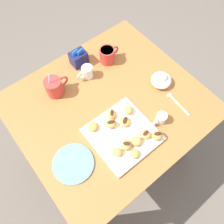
{
  "coord_description": "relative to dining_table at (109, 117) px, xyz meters",
  "views": [
    {
      "loc": [
        -0.35,
        -0.46,
        1.78
      ],
      "look_at": [
        -0.02,
        -0.05,
        0.78
      ],
      "focal_mm": 36.28,
      "sensor_mm": 36.0,
      "label": 1
    }
  ],
  "objects": [
    {
      "name": "beignet_6",
      "position": [
        -0.14,
        -0.23,
        0.17
      ],
      "size": [
        0.05,
        0.06,
        0.03
      ],
      "primitive_type": "ellipsoid",
      "rotation": [
        0.0,
        0.0,
        5.0
      ],
      "color": "#D19347",
      "rests_on": "pastry_plate_square"
    },
    {
      "name": "beignet_5",
      "position": [
        -0.07,
        -0.1,
        0.18
      ],
      "size": [
        0.07,
        0.07,
        0.04
      ],
      "primitive_type": "ellipsoid",
      "rotation": [
        0.0,
        0.0,
        2.48
      ],
      "color": "#D19347",
      "rests_on": "pastry_plate_square"
    },
    {
      "name": "loose_spoon_near_saucer",
      "position": [
        0.28,
        -0.2,
        0.14
      ],
      "size": [
        0.03,
        0.16,
        0.01
      ],
      "color": "silver",
      "rests_on": "dining_table"
    },
    {
      "name": "chocolate_drizzle_7",
      "position": [
        -0.08,
        -0.23,
        0.19
      ],
      "size": [
        0.04,
        0.04,
        0.0
      ],
      "primitive_type": "ellipsoid",
      "rotation": [
        0.0,
        0.0,
        5.6
      ],
      "color": "#381E11",
      "rests_on": "beignet_7"
    },
    {
      "name": "sugar_caddy",
      "position": [
        0.04,
        0.32,
        0.18
      ],
      "size": [
        0.09,
        0.07,
        0.11
      ],
      "color": "#191E51",
      "rests_on": "dining_table"
    },
    {
      "name": "pastry_plate_square",
      "position": [
        -0.06,
        -0.17,
        0.15
      ],
      "size": [
        0.29,
        0.29,
        0.02
      ],
      "primitive_type": "cube",
      "color": "white",
      "rests_on": "dining_table"
    },
    {
      "name": "beignet_8",
      "position": [
        -0.01,
        -0.14,
        0.17
      ],
      "size": [
        0.06,
        0.06,
        0.03
      ],
      "primitive_type": "ellipsoid",
      "rotation": [
        0.0,
        0.0,
        3.31
      ],
      "color": "#D19347",
      "rests_on": "pastry_plate_square"
    },
    {
      "name": "beignet_3",
      "position": [
        -0.04,
        -0.07,
        0.18
      ],
      "size": [
        0.06,
        0.07,
        0.04
      ],
      "primitive_type": "ellipsoid",
      "rotation": [
        0.0,
        0.0,
        0.91
      ],
      "color": "#D19347",
      "rests_on": "pastry_plate_square"
    },
    {
      "name": "dining_table",
      "position": [
        0.0,
        0.0,
        0.0
      ],
      "size": [
        0.95,
        0.86,
        0.76
      ],
      "color": "#A36633",
      "rests_on": "ground_plane"
    },
    {
      "name": "coffee_mug_red_left",
      "position": [
        -0.17,
        0.24,
        0.19
      ],
      "size": [
        0.13,
        0.09,
        0.15
      ],
      "color": "red",
      "rests_on": "dining_table"
    },
    {
      "name": "cream_pitcher_white",
      "position": [
        0.02,
        0.22,
        0.18
      ],
      "size": [
        0.1,
        0.06,
        0.07
      ],
      "color": "white",
      "rests_on": "dining_table"
    },
    {
      "name": "saucer_sky_left",
      "position": [
        -0.32,
        -0.14,
        0.15
      ],
      "size": [
        0.19,
        0.19,
        0.01
      ],
      "primitive_type": "cylinder",
      "color": "#66A8DB",
      "rests_on": "dining_table"
    },
    {
      "name": "ice_cream_bowl",
      "position": [
        0.3,
        -0.07,
        0.18
      ],
      "size": [
        0.11,
        0.11,
        0.08
      ],
      "color": "white",
      "rests_on": "dining_table"
    },
    {
      "name": "chocolate_drizzle_4",
      "position": [
        0.06,
        -0.29,
        0.2
      ],
      "size": [
        0.04,
        0.03,
        0.0
      ],
      "primitive_type": "ellipsoid",
      "rotation": [
        0.0,
        0.0,
        2.64
      ],
      "color": "#381E11",
      "rests_on": "beignet_4"
    },
    {
      "name": "beignet_1",
      "position": [
        -0.15,
        -0.06,
        0.17
      ],
      "size": [
        0.06,
        0.06,
        0.03
      ],
      "primitive_type": "ellipsoid",
      "rotation": [
        0.0,
        0.0,
        3.43
      ],
      "color": "#D19347",
      "rests_on": "pastry_plate_square"
    },
    {
      "name": "chocolate_drizzle_3",
      "position": [
        -0.04,
        -0.07,
        0.19
      ],
      "size": [
        0.04,
        0.04,
        0.0
      ],
      "primitive_type": "ellipsoid",
      "rotation": [
        0.0,
        0.0,
        0.8
      ],
      "color": "#381E11",
      "rests_on": "beignet_3"
    },
    {
      "name": "beignet_10",
      "position": [
        0.02,
        -0.25,
        0.17
      ],
      "size": [
        0.05,
        0.06,
        0.03
      ],
      "primitive_type": "ellipsoid",
      "rotation": [
        0.0,
        0.0,
        0.11
      ],
      "color": "#D19347",
      "rests_on": "pastry_plate_square"
    },
    {
      "name": "chocolate_drizzle_5",
      "position": [
        -0.07,
        -0.1,
        0.2
      ],
      "size": [
        0.04,
        0.03,
        0.0
      ],
      "primitive_type": "ellipsoid",
      "rotation": [
        0.0,
        0.0,
        2.74
      ],
      "color": "#381E11",
      "rests_on": "beignet_5"
    },
    {
      "name": "ground_plane",
      "position": [
        0.0,
        0.0,
        -0.62
      ],
      "size": [
        8.0,
        8.0,
        0.0
      ],
      "primitive_type": "plane",
      "color": "#665B51"
    },
    {
      "name": "beignet_0",
      "position": [
        -0.03,
        -0.25,
        0.18
      ],
      "size": [
        0.06,
        0.06,
        0.04
      ],
      "primitive_type": "ellipsoid",
      "rotation": [
        0.0,
        0.0,
        4.54
      ],
      "color": "#D19347",
      "rests_on": "pastry_plate_square"
    },
    {
      "name": "chocolate_sauce_pitcher",
      "position": [
        0.14,
        -0.23,
        0.17
      ],
      "size": [
        0.09,
        0.05,
        0.06
      ],
      "color": "white",
      "rests_on": "dining_table"
    },
    {
      "name": "chocolate_drizzle_8",
      "position": [
        -0.01,
        -0.14,
        0.19
      ],
      "size": [
        0.04,
        0.04,
        0.0
      ],
      "primitive_type": "ellipsoid",
      "rotation": [
        0.0,
        0.0,
        3.7
      ],
      "color": "#381E11",
      "rests_on": "beignet_8"
    },
    {
      "name": "chocolate_drizzle_10",
      "position": [
        0.02,
        -0.25,
        0.19
      ],
      "size": [
        0.04,
        0.02,
        0.0
      ],
      "primitive_type": "ellipsoid",
      "rotation": [
        0.0,
        0.0,
        0.14
      ],
      "color": "#381E11",
      "rests_on": "beignet_10"
    },
    {
      "name": "beignet_4",
      "position": [
        0.06,
        -0.29,
        0.18
      ],
      "size": [
        0.07,
        0.07,
        0.04
      ],
      "primitive_type": "ellipsoid",
      "rotation": [
        0.0,
        0.0,
        2.3
      ],
      "color": "#D19347",
      "rests_on": "pastry_plate_square"
    },
    {
      "name": "beignet_9",
      "position": [
        -0.08,
        -0.29,
        0.17
      ],
      "size": [
        0.06,
        0.06,
        0.03
      ],
      "primitive_type": "ellipsoid",
      "rotation": [
        0.0,
        0.0,
        0.47
      ],
      "color": "#D19347",
      "rests_on": "pastry_plate_square"
    },
    {
      "name": "beignet_7",
      "position": [
        -0.08,
        -0.23,
        0.18
      ],
      "size": [
        0.07,
        0.06,
        0.04
      ],
      "primitive_type": "ellipsoid",
      "rotation": [
        0.0,
        0.0,
        5.11
      ],
      "color": "#D19347",
      "rests_on": "pastry_plate_square"
    },
    {
      "name": "beignet_2",
      "position": [
        0.04,
        -0.1,
        0.18
      ],
      "size": [
        0.06,
        0.06,
        0.04
      ],
      "primitive_type": "ellipsoid",
      "rotation": [
        0.0,
        0.0,
        5.96
      ],
      "color": "#D19347",
      "rests_on": "pastry_plate_square"
    },
    {
      "name": "coffee_mug_red_right",
      "position": [
        0.18,
        0.24,
        0.19
      ],
      "size": [
        0.12,
        0.08,
        0.09
      ],
      "color": "red",
      "rests_on": "dining_table"
    }
  ]
}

